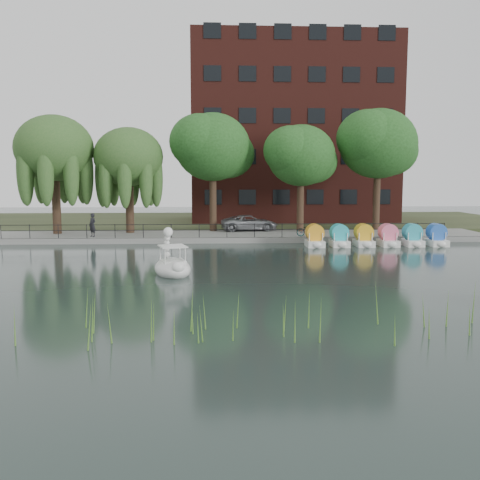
{
  "coord_description": "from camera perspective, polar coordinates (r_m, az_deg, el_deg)",
  "views": [
    {
      "loc": [
        -0.9,
        -25.08,
        4.75
      ],
      "look_at": [
        0.5,
        4.0,
        1.3
      ],
      "focal_mm": 40.0,
      "sensor_mm": 36.0,
      "label": 1
    }
  ],
  "objects": [
    {
      "name": "reed_bank",
      "position": [
        16.38,
        7.61,
        -7.98
      ],
      "size": [
        24.0,
        2.4,
        1.2
      ],
      "color": "#669938",
      "rests_on": "ground_plane"
    },
    {
      "name": "kerb",
      "position": [
        38.41,
        -1.39,
        -0.05
      ],
      "size": [
        40.0,
        0.25,
        0.4
      ],
      "primitive_type": "cube",
      "color": "gray",
      "rests_on": "ground_plane"
    },
    {
      "name": "broadleaf_center",
      "position": [
        43.14,
        -2.93,
        9.82
      ],
      "size": [
        6.0,
        6.0,
        9.25
      ],
      "color": "#473323",
      "rests_on": "promenade"
    },
    {
      "name": "swan_boat",
      "position": [
        26.27,
        -7.23,
        -2.62
      ],
      "size": [
        2.39,
        3.04,
        2.26
      ],
      "rotation": [
        0.0,
        0.0,
        0.3
      ],
      "color": "white",
      "rests_on": "ground_plane"
    },
    {
      "name": "willow_mid",
      "position": [
        42.62,
        -11.8,
        8.63
      ],
      "size": [
        5.32,
        5.32,
        8.15
      ],
      "color": "#473323",
      "rests_on": "promenade"
    },
    {
      "name": "land_strip",
      "position": [
        55.28,
        -1.82,
        2.01
      ],
      "size": [
        60.0,
        22.0,
        0.36
      ],
      "primitive_type": "cube",
      "color": "#47512D",
      "rests_on": "ground_plane"
    },
    {
      "name": "minivan",
      "position": [
        43.35,
        1.02,
        1.96
      ],
      "size": [
        3.0,
        5.48,
        1.46
      ],
      "primitive_type": "imported",
      "rotation": [
        0.0,
        0.0,
        1.69
      ],
      "color": "gray",
      "rests_on": "promenade"
    },
    {
      "name": "broadleaf_right",
      "position": [
        43.17,
        6.52,
        8.89
      ],
      "size": [
        5.4,
        5.4,
        8.32
      ],
      "color": "#473323",
      "rests_on": "promenade"
    },
    {
      "name": "apartment_building",
      "position": [
        55.8,
        5.5,
        11.47
      ],
      "size": [
        20.0,
        10.07,
        18.0
      ],
      "color": "#4C1E16",
      "rests_on": "land_strip"
    },
    {
      "name": "willow_left",
      "position": [
        43.36,
        -19.22,
        9.19
      ],
      "size": [
        5.88,
        5.88,
        9.01
      ],
      "color": "#473323",
      "rests_on": "promenade"
    },
    {
      "name": "railing",
      "position": [
        38.51,
        -1.41,
        1.38
      ],
      "size": [
        32.0,
        0.05,
        1.0
      ],
      "color": "black",
      "rests_on": "promenade"
    },
    {
      "name": "broadleaf_far",
      "position": [
        45.67,
        14.53,
        9.87
      ],
      "size": [
        6.3,
        6.3,
        9.71
      ],
      "color": "#473323",
      "rests_on": "promenade"
    },
    {
      "name": "bicycle",
      "position": [
        39.54,
        7.31,
        1.12
      ],
      "size": [
        0.83,
        1.79,
        1.0
      ],
      "primitive_type": "imported",
      "rotation": [
        0.0,
        0.0,
        1.43
      ],
      "color": "gray",
      "rests_on": "promenade"
    },
    {
      "name": "pedestrian",
      "position": [
        40.35,
        -15.47,
        1.73
      ],
      "size": [
        0.86,
        0.83,
        1.98
      ],
      "primitive_type": "imported",
      "rotation": [
        0.0,
        0.0,
        5.59
      ],
      "color": "black",
      "rests_on": "promenade"
    },
    {
      "name": "pedal_boat_row",
      "position": [
        37.89,
        14.3,
        0.27
      ],
      "size": [
        9.65,
        1.7,
        1.4
      ],
      "color": "white",
      "rests_on": "ground_plane"
    },
    {
      "name": "promenade",
      "position": [
        41.34,
        -1.49,
        0.44
      ],
      "size": [
        40.0,
        6.0,
        0.4
      ],
      "primitive_type": "cube",
      "color": "gray",
      "rests_on": "ground_plane"
    },
    {
      "name": "ground_plane",
      "position": [
        25.54,
        -0.69,
        -3.96
      ],
      "size": [
        120.0,
        120.0,
        0.0
      ],
      "primitive_type": "plane",
      "color": "#30403B"
    }
  ]
}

